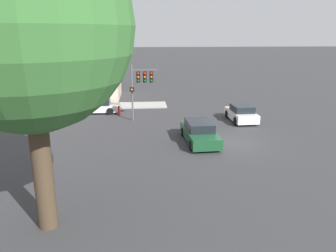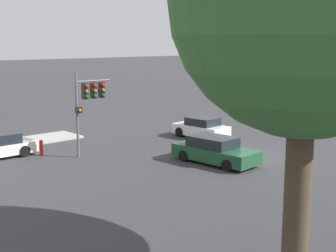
{
  "view_description": "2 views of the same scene",
  "coord_description": "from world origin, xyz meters",
  "px_view_note": "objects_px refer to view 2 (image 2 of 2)",
  "views": [
    {
      "loc": [
        -20.82,
        6.06,
        7.32
      ],
      "look_at": [
        0.89,
        4.24,
        1.06
      ],
      "focal_mm": 35.0,
      "sensor_mm": 36.0,
      "label": 1
    },
    {
      "loc": [
        -15.71,
        20.84,
        6.43
      ],
      "look_at": [
        1.82,
        4.24,
        2.11
      ],
      "focal_mm": 50.0,
      "sensor_mm": 36.0,
      "label": 2
    }
  ],
  "objects_px": {
    "crossing_car_0": "(215,151)",
    "fire_hydrant": "(41,147)",
    "traffic_signal": "(89,97)",
    "street_tree": "(307,1)",
    "crossing_car_1": "(201,128)"
  },
  "relations": [
    {
      "from": "traffic_signal",
      "to": "crossing_car_0",
      "type": "relative_size",
      "value": 0.99
    },
    {
      "from": "crossing_car_1",
      "to": "crossing_car_0",
      "type": "bearing_deg",
      "value": 136.16
    },
    {
      "from": "street_tree",
      "to": "fire_hydrant",
      "type": "height_order",
      "value": "street_tree"
    },
    {
      "from": "traffic_signal",
      "to": "crossing_car_0",
      "type": "xyz_separation_m",
      "value": [
        -6.01,
        -3.91,
        -2.74
      ]
    },
    {
      "from": "street_tree",
      "to": "traffic_signal",
      "type": "xyz_separation_m",
      "value": [
        15.64,
        -3.77,
        -4.07
      ]
    },
    {
      "from": "crossing_car_0",
      "to": "street_tree",
      "type": "bearing_deg",
      "value": -41.32
    },
    {
      "from": "crossing_car_0",
      "to": "crossing_car_1",
      "type": "relative_size",
      "value": 1.24
    },
    {
      "from": "crossing_car_0",
      "to": "crossing_car_1",
      "type": "xyz_separation_m",
      "value": [
        5.11,
        -4.5,
        -0.01
      ]
    },
    {
      "from": "street_tree",
      "to": "fire_hydrant",
      "type": "relative_size",
      "value": 12.08
    },
    {
      "from": "street_tree",
      "to": "crossing_car_1",
      "type": "bearing_deg",
      "value": -39.58
    },
    {
      "from": "traffic_signal",
      "to": "fire_hydrant",
      "type": "distance_m",
      "value": 4.09
    },
    {
      "from": "fire_hydrant",
      "to": "street_tree",
      "type": "bearing_deg",
      "value": 174.54
    },
    {
      "from": "crossing_car_0",
      "to": "fire_hydrant",
      "type": "distance_m",
      "value": 9.96
    },
    {
      "from": "crossing_car_0",
      "to": "fire_hydrant",
      "type": "relative_size",
      "value": 5.24
    },
    {
      "from": "crossing_car_0",
      "to": "crossing_car_1",
      "type": "bearing_deg",
      "value": 135.86
    }
  ]
}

